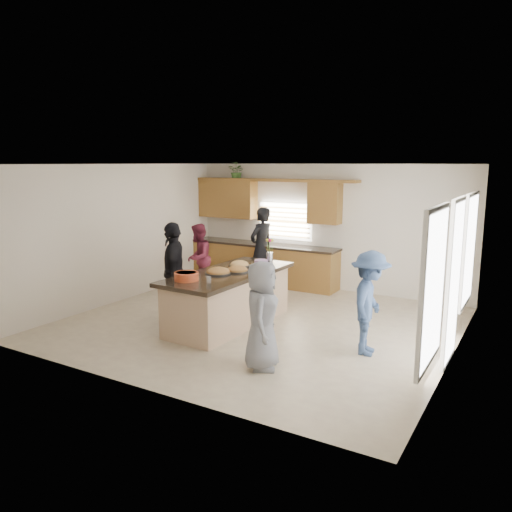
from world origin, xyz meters
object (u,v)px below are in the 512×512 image
Objects in this scene: woman_left_back at (262,247)px; island at (229,299)px; salad_bowl at (186,276)px; woman_left_mid at (198,258)px; woman_right_front at (262,315)px; woman_left_front at (174,272)px; woman_right_back at (370,303)px.

island is at bearing 31.22° from woman_left_back.
salad_bowl is 3.64m from woman_left_back.
woman_left_mid is (-1.86, 1.61, 0.30)m from island.
woman_right_front is at bearing -41.47° from island.
woman_left_mid reaches higher than salad_bowl.
woman_right_front is at bearing 29.56° from woman_left_mid.
woman_left_back is 1.02× the size of woman_left_front.
salad_bowl is 0.25× the size of woman_right_back.
salad_bowl is (-0.24, -0.88, 0.57)m from island.
woman_left_back is 4.45m from woman_right_back.
woman_left_front is at bearing -162.44° from island.
woman_right_back is at bearing 64.04° from woman_left_back.
woman_left_front is at bearing 6.25° from woman_left_mid.
woman_right_back reaches higher than woman_left_mid.
island is 2.88m from woman_left_back.
woman_right_front is (2.44, -1.09, -0.14)m from woman_left_front.
island is 1.80× the size of woman_right_front.
woman_left_back is 4.70m from woman_right_front.
woman_left_front reaches higher than woman_right_front.
woman_right_front is (1.69, -0.49, -0.26)m from salad_bowl.
salad_bowl reaches higher than island.
salad_bowl is 0.22× the size of woman_left_back.
woman_left_back is 1.21× the size of woman_right_front.
salad_bowl is 0.97m from woman_left_front.
woman_left_back is (-0.88, 2.71, 0.47)m from island.
woman_left_front is at bearing 141.66° from salad_bowl.
island is 1.07m from salad_bowl.
woman_left_mid is 2.09m from woman_left_front.
woman_right_back is (3.56, 0.17, -0.11)m from woman_left_front.
woman_left_mid is at bearing 26.15° from woman_right_front.
woman_right_back is (2.57, -0.11, 0.33)m from island.
woman_right_back is 1.03× the size of woman_right_front.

